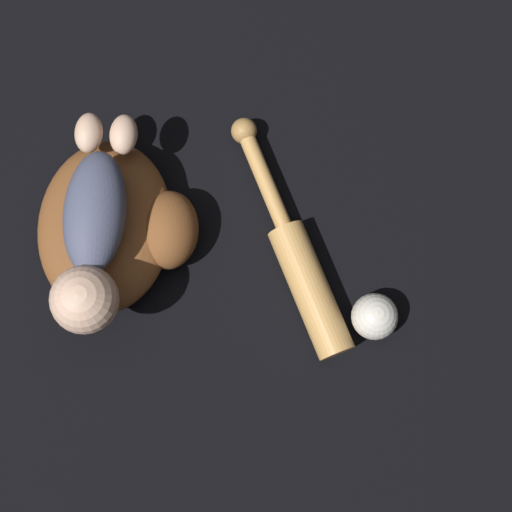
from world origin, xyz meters
TOP-DOWN VIEW (x-y plane):
  - ground_plane at (0.00, 0.00)m, footprint 6.00×6.00m
  - baseball_glove at (-0.05, -0.03)m, footprint 0.32×0.29m
  - baby_figure at (-0.02, -0.05)m, footprint 0.36×0.14m
  - baseball_bat at (0.02, 0.28)m, footprint 0.42×0.19m
  - baseball at (0.11, 0.39)m, footprint 0.08×0.08m

SIDE VIEW (x-z plane):
  - ground_plane at x=0.00m, z-range 0.00..0.00m
  - baseball_bat at x=0.02m, z-range 0.00..0.06m
  - baseball at x=0.11m, z-range 0.00..0.08m
  - baseball_glove at x=-0.05m, z-range 0.00..0.10m
  - baby_figure at x=-0.02m, z-range 0.09..0.20m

